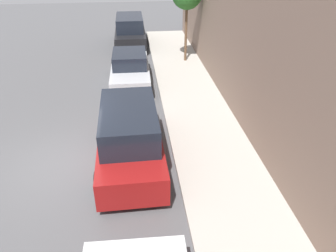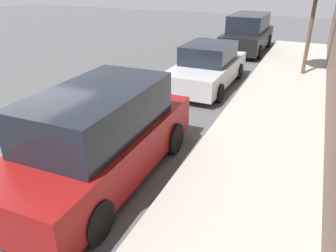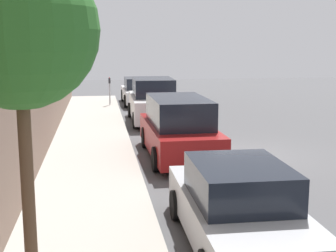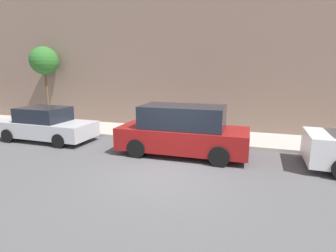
{
  "view_description": "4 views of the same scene",
  "coord_description": "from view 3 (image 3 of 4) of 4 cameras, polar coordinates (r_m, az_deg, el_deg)",
  "views": [
    {
      "loc": [
        2.34,
        -8.75,
        6.32
      ],
      "look_at": [
        3.37,
        0.36,
        1.0
      ],
      "focal_mm": 35.0,
      "sensor_mm": 36.0,
      "label": 1
    },
    {
      "loc": [
        5.64,
        -4.67,
        3.83
      ],
      "look_at": [
        3.19,
        0.82,
        1.0
      ],
      "focal_mm": 35.0,
      "sensor_mm": 36.0,
      "label": 2
    },
    {
      "loc": [
        4.6,
        14.15,
        3.63
      ],
      "look_at": [
        2.45,
        -0.09,
        1.0
      ],
      "focal_mm": 50.0,
      "sensor_mm": 36.0,
      "label": 3
    },
    {
      "loc": [
        -7.29,
        -2.48,
        3.18
      ],
      "look_at": [
        2.49,
        0.7,
        1.0
      ],
      "focal_mm": 28.0,
      "sensor_mm": 36.0,
      "label": 4
    }
  ],
  "objects": [
    {
      "name": "ground_plane",
      "position": [
        15.31,
        9.17,
        -3.5
      ],
      "size": [
        60.0,
        60.0,
        0.0
      ],
      "primitive_type": "plane",
      "color": "#515154"
    },
    {
      "name": "sidewalk",
      "position": [
        14.59,
        -9.4,
        -3.9
      ],
      "size": [
        2.74,
        32.0,
        0.15
      ],
      "color": "#B2ADA3",
      "rests_on": "ground_plane"
    },
    {
      "name": "parked_sedan_nearest",
      "position": [
        27.19,
        -3.55,
        4.19
      ],
      "size": [
        1.92,
        4.53,
        1.54
      ],
      "color": "silver",
      "rests_on": "ground_plane"
    },
    {
      "name": "parked_suv_second",
      "position": [
        21.13,
        -1.82,
        3.0
      ],
      "size": [
        2.08,
        4.84,
        1.98
      ],
      "color": "silver",
      "rests_on": "ground_plane"
    },
    {
      "name": "parked_minivan_third",
      "position": [
        14.62,
        1.31,
        -0.34
      ],
      "size": [
        2.02,
        4.93,
        1.9
      ],
      "color": "maroon",
      "rests_on": "ground_plane"
    },
    {
      "name": "parked_sedan_fourth",
      "position": [
        8.49,
        8.46,
        -9.77
      ],
      "size": [
        1.92,
        4.52,
        1.54
      ],
      "color": "#B7BABF",
      "rests_on": "ground_plane"
    },
    {
      "name": "parking_meter_near",
      "position": [
        25.91,
        -7.13,
        4.62
      ],
      "size": [
        0.11,
        0.15,
        1.52
      ],
      "color": "#ADADB2",
      "rests_on": "sidewalk"
    },
    {
      "name": "street_tree",
      "position": [
        5.0,
        -17.71,
        10.82
      ],
      "size": [
        1.62,
        1.62,
        4.4
      ],
      "color": "brown",
      "rests_on": "sidewalk"
    }
  ]
}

